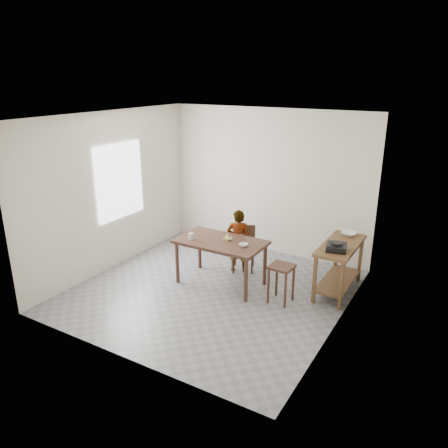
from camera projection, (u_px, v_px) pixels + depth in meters
The scene contains 17 objects.
floor at pixel (211, 292), 6.94m from camera, with size 4.00×4.00×0.04m, color slate.
ceiling at pixel (209, 115), 6.04m from camera, with size 4.00×4.00×0.04m, color white.
wall_back at pixel (268, 182), 8.13m from camera, with size 4.00×0.04×2.70m, color beige.
wall_front at pixel (114, 256), 4.84m from camera, with size 4.00×0.04×2.70m, color beige.
wall_left at pixel (110, 192), 7.46m from camera, with size 0.04×4.00×2.70m, color beige.
wall_right at pixel (345, 233), 5.52m from camera, with size 0.04×4.00×2.70m, color beige.
window_pane at pixel (120, 181), 7.55m from camera, with size 0.02×1.10×1.30m, color white.
dining_table at pixel (221, 262), 7.05m from camera, with size 1.40×0.80×0.75m, color #40261B, non-canonical shape.
prep_counter at pixel (339, 268), 6.79m from camera, with size 0.50×1.20×0.80m, color brown, non-canonical shape.
child at pixel (238, 241), 7.46m from camera, with size 0.40×0.27×1.11m, color silver.
dining_chair at pixel (244, 249), 7.55m from camera, with size 0.37×0.37×0.78m, color #40261B, non-canonical shape.
stool at pixel (281, 284), 6.51m from camera, with size 0.34×0.34×0.59m, color #40261B, non-canonical shape.
glass_tumbler at pixel (191, 236), 6.96m from camera, with size 0.08×0.08×0.10m, color silver.
small_bowl at pixel (243, 245), 6.69m from camera, with size 0.14×0.14×0.05m, color white.
banana at pixel (228, 239), 6.94m from camera, with size 0.16×0.11×0.06m, color yellow, non-canonical shape.
serving_bowl at pixel (349, 234), 6.99m from camera, with size 0.23×0.23×0.06m, color white.
gas_burner at pixel (336, 247), 6.40m from camera, with size 0.29×0.29×0.10m, color black.
Camera 1 is at (3.32, -5.25, 3.26)m, focal length 35.00 mm.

